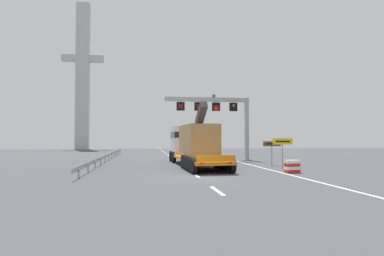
# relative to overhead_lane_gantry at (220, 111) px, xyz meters

# --- Properties ---
(ground) EXTENTS (112.00, 112.00, 0.00)m
(ground) POSITION_rel_overhead_lane_gantry_xyz_m (-4.75, -13.87, -5.47)
(ground) COLOR #424449
(lane_markings) EXTENTS (0.20, 79.37, 0.01)m
(lane_markings) POSITION_rel_overhead_lane_gantry_xyz_m (-4.77, 18.51, -5.46)
(lane_markings) COLOR silver
(lane_markings) RESTS_ON ground
(edge_line_right) EXTENTS (0.20, 63.00, 0.01)m
(edge_line_right) POSITION_rel_overhead_lane_gantry_xyz_m (1.45, -1.87, -5.46)
(edge_line_right) COLOR silver
(edge_line_right) RESTS_ON ground
(overhead_lane_gantry) EXTENTS (9.55, 0.90, 7.22)m
(overhead_lane_gantry) POSITION_rel_overhead_lane_gantry_xyz_m (0.00, 0.00, 0.00)
(overhead_lane_gantry) COLOR #9EA0A5
(overhead_lane_gantry) RESTS_ON ground
(heavy_haul_truck_orange) EXTENTS (3.61, 14.16, 5.30)m
(heavy_haul_truck_orange) POSITION_rel_overhead_lane_gantry_xyz_m (-3.82, -5.42, -3.48)
(heavy_haul_truck_orange) COLOR orange
(heavy_haul_truck_orange) RESTS_ON ground
(exit_sign_yellow) EXTENTS (1.69, 0.15, 2.44)m
(exit_sign_yellow) POSITION_rel_overhead_lane_gantry_xyz_m (3.02, -9.51, -3.59)
(exit_sign_yellow) COLOR #9EA0A5
(exit_sign_yellow) RESTS_ON ground
(tourist_info_sign_brown) EXTENTS (1.65, 0.15, 2.18)m
(tourist_info_sign_brown) POSITION_rel_overhead_lane_gantry_xyz_m (3.18, -6.86, -3.79)
(tourist_info_sign_brown) COLOR #9EA0A5
(tourist_info_sign_brown) RESTS_ON ground
(crash_barrier_striped) EXTENTS (1.04, 0.58, 0.90)m
(crash_barrier_striped) POSITION_rel_overhead_lane_gantry_xyz_m (2.18, -12.99, -5.02)
(crash_barrier_striped) COLOR red
(crash_barrier_striped) RESTS_ON ground
(guardrail_left) EXTENTS (0.13, 35.85, 0.76)m
(guardrail_left) POSITION_rel_overhead_lane_gantry_xyz_m (-12.11, 2.05, -4.91)
(guardrail_left) COLOR #999EA3
(guardrail_left) RESTS_ON ground
(bridge_pylon_distant) EXTENTS (9.00, 2.00, 32.63)m
(bridge_pylon_distant) POSITION_rel_overhead_lane_gantry_xyz_m (-21.94, 39.75, 11.23)
(bridge_pylon_distant) COLOR #B7B7B2
(bridge_pylon_distant) RESTS_ON ground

